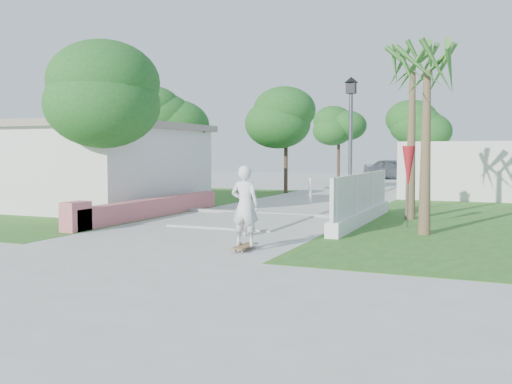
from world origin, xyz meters
The scene contains 22 objects.
ground centered at (0.00, 0.00, 0.00)m, with size 90.00×90.00×0.00m, color #B7B7B2.
path_strip centered at (0.00, 20.00, 0.03)m, with size 3.20×36.00×0.06m, color #B7B7B2.
curb centered at (0.00, 6.00, 0.05)m, with size 6.50×0.25×0.10m, color #999993.
grass_left centered at (-7.00, 8.00, 0.01)m, with size 8.00×20.00×0.01m, color #2A621F.
grass_right centered at (7.00, 8.00, 0.01)m, with size 8.00×20.00×0.01m, color #2A621F.
pink_wall centered at (-3.30, 3.55, 0.31)m, with size 0.45×8.20×0.80m.
house_left centered at (-8.00, 6.00, 1.64)m, with size 8.40×7.40×3.23m.
lattice_fence centered at (3.40, 5.00, 0.54)m, with size 0.35×7.00×1.50m.
building_right centered at (6.00, 18.00, 1.30)m, with size 6.00×8.00×2.60m, color silver.
street_lamp centered at (2.90, 5.50, 2.43)m, with size 0.44×0.44×4.44m.
bollard centered at (0.20, 10.00, 0.58)m, with size 0.14×0.14×1.09m.
patio_umbrella centered at (4.80, 4.50, 1.69)m, with size 0.36×0.36×2.30m.
tree_left_near centered at (-4.48, 2.98, 3.82)m, with size 3.60×3.60×5.28m.
tree_left_mid centered at (-5.48, 8.48, 3.50)m, with size 3.20×3.20×4.85m.
tree_path_left centered at (-2.98, 15.98, 3.82)m, with size 3.40×3.40×5.23m.
tree_path_right centered at (3.22, 19.98, 3.49)m, with size 3.00×3.00×4.79m.
tree_path_far centered at (-2.78, 25.98, 3.82)m, with size 3.20×3.20×5.17m.
palm_far centered at (4.60, 6.50, 4.48)m, with size 1.80×1.80×5.30m.
palm_near centered at (5.40, 3.20, 3.95)m, with size 1.80×1.80×4.70m.
skateboarder centered at (1.66, 0.09, 0.81)m, with size 1.22×2.67×1.84m.
dog centered at (1.19, 1.30, 0.23)m, with size 0.32×0.61×0.42m.
parked_car centered at (-0.10, 32.91, 0.82)m, with size 1.94×4.81×1.64m, color #ABAEB2.
Camera 1 is at (7.05, -11.93, 2.13)m, focal length 40.00 mm.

